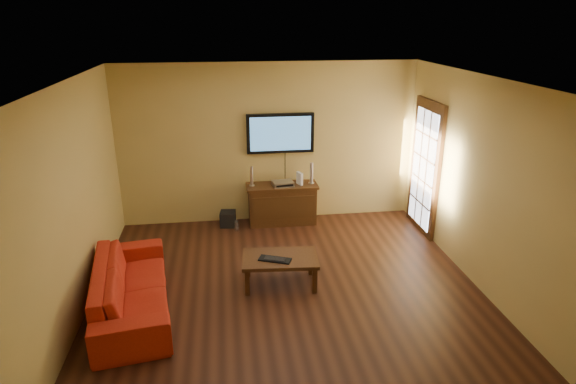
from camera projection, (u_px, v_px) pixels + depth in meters
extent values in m
plane|color=black|center=(289.00, 293.00, 6.24)|extent=(5.00, 5.00, 0.00)
plane|color=tan|center=(269.00, 144.00, 8.10)|extent=(5.00, 0.00, 5.00)
plane|color=tan|center=(71.00, 206.00, 5.46)|extent=(0.00, 5.00, 5.00)
plane|color=tan|center=(484.00, 186.00, 6.10)|extent=(0.00, 5.00, 5.00)
plane|color=white|center=(289.00, 81.00, 5.31)|extent=(5.00, 5.00, 0.00)
cube|color=#341C0B|center=(425.00, 169.00, 7.77)|extent=(0.06, 1.02, 2.22)
cube|color=white|center=(423.00, 169.00, 7.77)|extent=(0.01, 0.79, 1.89)
cube|color=#341C0B|center=(282.00, 205.00, 8.26)|extent=(1.13, 0.43, 0.65)
cube|color=black|center=(284.00, 208.00, 8.05)|extent=(1.04, 0.02, 0.39)
cube|color=#341C0B|center=(282.00, 186.00, 8.14)|extent=(1.20, 0.46, 0.04)
cube|color=black|center=(280.00, 133.00, 8.02)|extent=(1.13, 0.07, 0.67)
cube|color=teal|center=(281.00, 134.00, 7.98)|extent=(1.02, 0.01, 0.57)
cube|color=#341C0B|center=(280.00, 259.00, 6.32)|extent=(1.03, 0.66, 0.05)
cube|color=#341C0B|center=(247.00, 283.00, 6.14)|extent=(0.06, 0.06, 0.35)
cube|color=#341C0B|center=(315.00, 280.00, 6.19)|extent=(0.06, 0.06, 0.35)
cube|color=#341C0B|center=(248.00, 265.00, 6.58)|extent=(0.06, 0.06, 0.35)
cube|color=#341C0B|center=(311.00, 263.00, 6.63)|extent=(0.06, 0.06, 0.35)
imported|color=#B22513|center=(130.00, 280.00, 5.76)|extent=(0.92, 2.17, 0.82)
cylinder|color=silver|center=(252.00, 185.00, 8.09)|extent=(0.09, 0.09, 0.01)
cylinder|color=silver|center=(252.00, 176.00, 8.03)|extent=(0.05, 0.05, 0.32)
cylinder|color=silver|center=(311.00, 183.00, 8.21)|extent=(0.10, 0.10, 0.01)
cylinder|color=silver|center=(312.00, 173.00, 8.15)|extent=(0.06, 0.06, 0.35)
cube|color=silver|center=(283.00, 183.00, 8.08)|extent=(0.37, 0.29, 0.08)
cube|color=white|center=(300.00, 178.00, 8.12)|extent=(0.10, 0.16, 0.21)
cube|color=black|center=(228.00, 219.00, 8.19)|extent=(0.28, 0.28, 0.25)
cylinder|color=white|center=(236.00, 226.00, 8.02)|extent=(0.07, 0.07, 0.17)
sphere|color=white|center=(236.00, 221.00, 7.99)|extent=(0.03, 0.03, 0.03)
cube|color=black|center=(275.00, 259.00, 6.23)|extent=(0.45, 0.31, 0.02)
cube|color=black|center=(275.00, 259.00, 6.22)|extent=(0.29, 0.21, 0.01)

